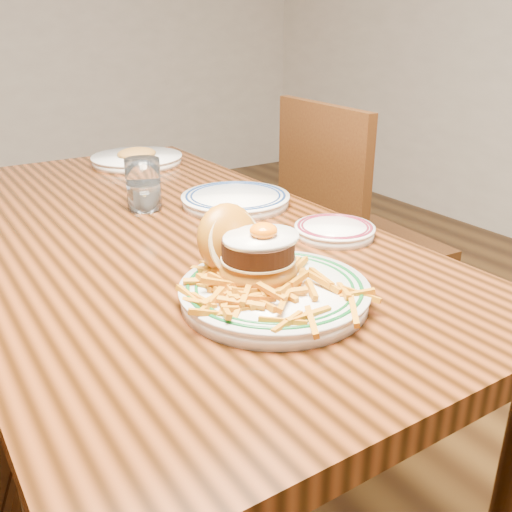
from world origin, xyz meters
TOP-DOWN VIEW (x-y plane):
  - floor at (0.00, 0.00)m, footprint 6.00×6.00m
  - table at (0.00, 0.00)m, footprint 0.85×1.60m
  - chair_right at (0.77, 0.18)m, footprint 0.47×0.47m
  - main_plate at (0.02, -0.44)m, footprint 0.32×0.33m
  - side_plate at (0.31, -0.27)m, footprint 0.17×0.17m
  - rear_plate at (0.25, 0.04)m, footprint 0.27×0.27m
  - water_glass at (0.04, 0.14)m, footprint 0.08×0.08m
  - far_plate at (0.21, 0.60)m, footprint 0.29×0.29m

SIDE VIEW (x-z plane):
  - floor at x=0.00m, z-range 0.00..0.00m
  - chair_right at x=0.77m, z-range 0.03..0.99m
  - table at x=0.00m, z-range 0.29..1.04m
  - side_plate at x=0.31m, z-range 0.75..0.78m
  - rear_plate at x=0.25m, z-range 0.75..0.78m
  - far_plate at x=0.21m, z-range 0.74..0.79m
  - main_plate at x=0.02m, z-range 0.72..0.87m
  - water_glass at x=0.04m, z-range 0.74..0.87m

